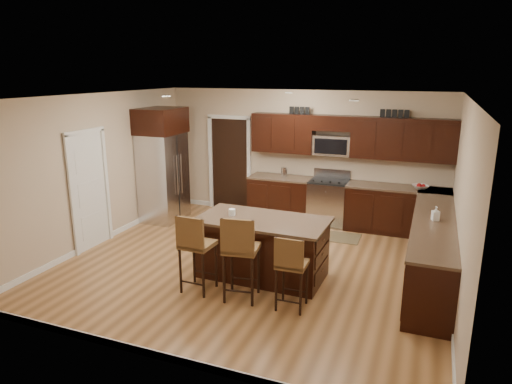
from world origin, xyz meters
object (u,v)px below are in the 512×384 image
at_px(stool_left, 195,245).
at_px(stool_mid, 240,249).
at_px(island, 262,249).
at_px(stool_right, 291,264).
at_px(range, 328,202).
at_px(refrigerator, 163,164).

height_order(stool_left, stool_mid, stool_mid).
bearing_deg(stool_left, island, 53.15).
distance_m(stool_left, stool_right, 1.40).
distance_m(range, island, 2.81).
bearing_deg(stool_mid, stool_right, -7.86).
bearing_deg(range, stool_right, -85.04).
bearing_deg(refrigerator, stool_mid, -42.88).
distance_m(range, stool_left, 3.80).
bearing_deg(stool_left, range, 75.54).
height_order(range, refrigerator, refrigerator).
distance_m(stool_mid, refrigerator, 3.98).
relative_size(range, stool_mid, 0.91).
bearing_deg(island, refrigerator, 148.77).
bearing_deg(stool_right, refrigerator, 141.96).
height_order(range, stool_right, range).
xyz_separation_m(stool_left, stool_mid, (0.69, -0.00, 0.04)).
xyz_separation_m(range, stool_left, (-1.09, -3.63, 0.25)).
relative_size(stool_left, stool_right, 1.12).
bearing_deg(island, range, 83.05).
xyz_separation_m(island, stool_mid, (-0.00, -0.85, 0.33)).
distance_m(island, refrigerator, 3.52).
distance_m(stool_left, stool_mid, 0.69).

